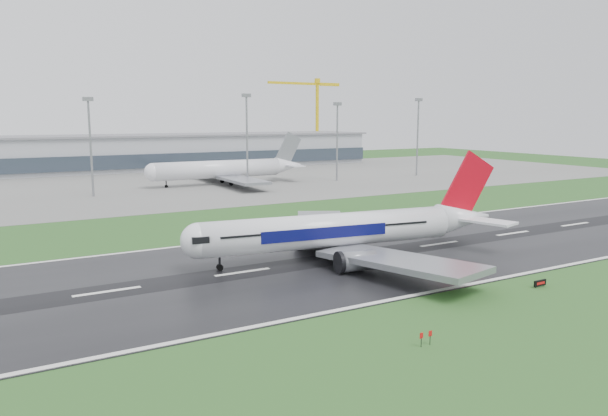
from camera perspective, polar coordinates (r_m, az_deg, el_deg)
ground at (r=97.21m, az=4.73°, el=-4.95°), size 520.00×520.00×0.00m
runway at (r=97.20m, az=4.73°, el=-4.92°), size 400.00×45.00×0.10m
apron at (r=211.09m, az=-14.67°, el=2.42°), size 400.00×130.00×0.08m
terminal at (r=268.73m, az=-18.04°, el=5.24°), size 240.00×36.00×15.00m
main_airliner at (r=94.91m, az=4.77°, el=-0.06°), size 63.57×61.25×16.77m
parked_airliner at (r=202.12m, az=-7.99°, el=4.85°), size 60.29×56.22×17.50m
tower_crane at (r=323.35m, az=1.34°, el=8.92°), size 45.63×3.74×44.93m
runway_sign at (r=86.67m, az=22.66°, el=-7.03°), size 2.31×0.52×1.04m
floodmast_2 at (r=180.31m, az=-20.67°, el=5.53°), size 0.64×0.64×28.27m
floodmast_3 at (r=194.50m, az=-5.75°, el=6.58°), size 0.64×0.64×30.24m
floodmast_4 at (r=211.78m, az=3.35°, el=6.49°), size 0.64×0.64×27.86m
floodmast_5 at (r=234.87m, az=11.36°, el=6.84°), size 0.64×0.64×29.95m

